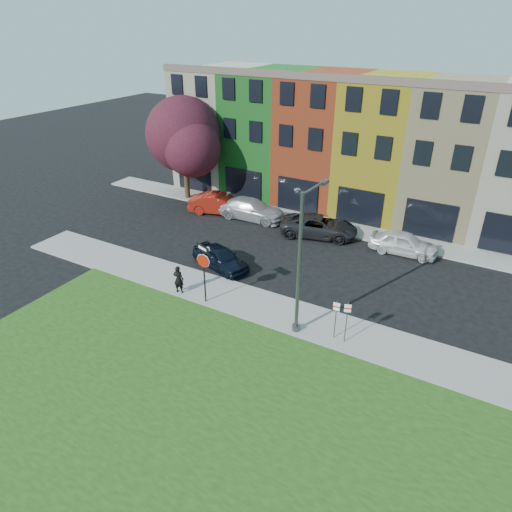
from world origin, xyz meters
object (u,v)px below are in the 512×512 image
Objects in this scene: sedan_near at (220,258)px; street_lamp at (301,264)px; stop_sign at (203,262)px; man at (179,279)px.

sedan_near is 8.27m from street_lamp.
street_lamp is at bearing -99.81° from sedan_near.
street_lamp is at bearing 22.74° from stop_sign.
stop_sign is at bearing -141.78° from sedan_near.
street_lamp reaches higher than man.
sedan_near is (-1.49, 3.73, -1.84)m from stop_sign.
stop_sign is 4.42m from sedan_near.
street_lamp is (7.23, 0.29, 2.81)m from man.
stop_sign is 0.47× the size of street_lamp.
stop_sign is 2.07× the size of man.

